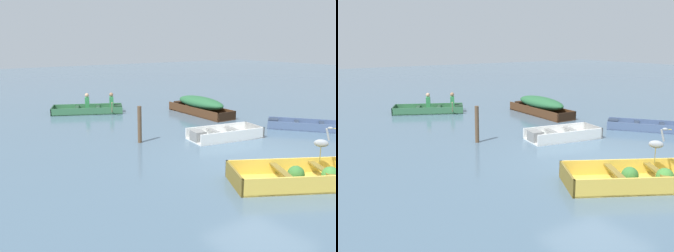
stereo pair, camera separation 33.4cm
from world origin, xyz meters
The scene contains 8 objects.
ground_plane centered at (0.00, 0.00, 0.00)m, with size 80.00×80.00×0.00m, color slate.
dinghy_yellow_foreground centered at (-0.51, -1.76, 0.16)m, with size 3.45×2.72×0.43m.
skiff_slate_blue_near_moored centered at (4.12, 1.55, 0.10)m, with size 2.49×2.88×0.30m.
skiff_white_mid_moored centered at (0.62, 2.30, 0.13)m, with size 2.57×1.47×0.36m.
skiff_dark_varnish_far_moored centered at (2.80, 5.98, 0.44)m, with size 1.08×3.53×0.78m.
rowboat_green_with_crew centered at (-0.89, 9.10, 0.17)m, with size 3.29×2.79×0.88m.
heron_on_dinghy centered at (-0.10, -1.72, 0.90)m, with size 0.32×0.42×0.84m.
mooring_post centered at (-1.82, 3.48, 0.59)m, with size 0.13×0.13×1.18m, color brown.
Camera 2 is at (-7.53, -6.57, 3.17)m, focal length 40.00 mm.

